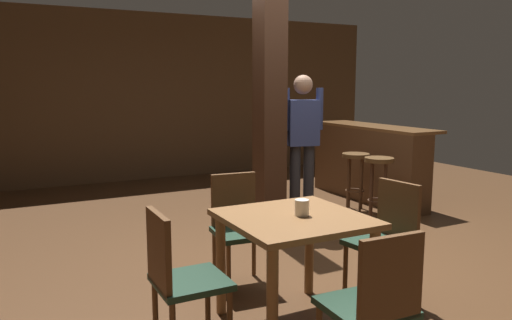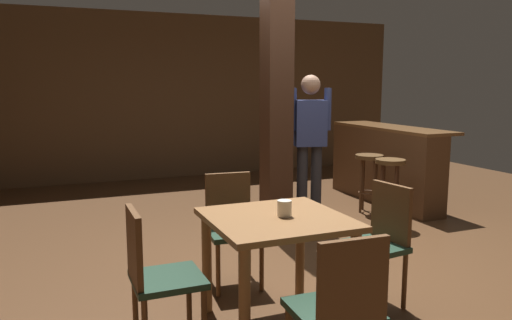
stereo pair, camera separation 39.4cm
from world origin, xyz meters
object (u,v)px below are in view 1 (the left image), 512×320
Objects in this scene: chair_west at (179,275)px; standing_person at (302,141)px; chair_north at (238,223)px; bar_stool_near at (379,174)px; dining_table at (294,236)px; bar_stool_mid at (355,167)px; chair_south at (375,303)px; chair_east at (387,235)px; napkin_cup at (302,208)px; bar_counter at (368,162)px.

chair_west is 2.89m from standing_person.
bar_stool_near is at bearing 21.70° from chair_north.
bar_stool_mid is (2.35, 2.30, -0.07)m from dining_table.
chair_south is at bearing -131.37° from bar_stool_near.
chair_east and chair_south have the same top height.
chair_west is at bearing -143.66° from bar_stool_mid.
dining_table is 0.20m from napkin_cup.
chair_north is at bearing 89.71° from chair_south.
bar_stool_near is at bearing 38.36° from napkin_cup.
chair_west is 4.56m from bar_counter.
chair_west is (-0.79, -0.83, 0.00)m from chair_north.
standing_person is (1.30, 1.09, 0.50)m from chair_north.
napkin_cup is at bearing -177.93° from chair_east.
dining_table is 0.43× the size of bar_counter.
bar_counter is at bearing 36.24° from chair_west.
dining_table reaches higher than bar_stool_mid.
standing_person reaches higher than chair_east.
chair_north is at bearing -158.30° from bar_stool_near.
chair_west reaches higher than bar_stool_near.
bar_stool_near is (2.16, 1.71, -0.24)m from napkin_cup.
bar_counter is at bearing 25.92° from standing_person.
bar_stool_near is (2.25, 2.55, 0.07)m from chair_south.
dining_table is 0.84m from chair_east.
chair_north is 1.21× the size of bar_stool_mid.
chair_east is 2.75m from bar_stool_mid.
dining_table is 0.83m from chair_west.
bar_stool_mid is at bearing 36.34° from chair_west.
chair_south is at bearing -134.89° from chair_east.
chair_west is 1.00× the size of chair_south.
chair_east is 1.23m from chair_south.
chair_north is at bearing 137.46° from chair_east.
bar_stool_mid is at bearing 32.20° from chair_north.
bar_stool_near is (2.24, 0.89, 0.07)m from chair_north.
standing_person is 1.82m from bar_counter.
chair_west is at bearing -178.51° from chair_east.
chair_south is 3.09m from standing_person.
chair_east is at bearing 45.11° from chair_south.
bar_stool_near is at bearing -12.12° from standing_person.
standing_person reaches higher than dining_table.
dining_table is at bearing -87.78° from chair_north.
napkin_cup is at bearing -136.34° from bar_counter.
napkin_cup is (0.09, 0.84, 0.31)m from chair_south.
standing_person is (1.22, 1.91, 0.19)m from napkin_cup.
chair_south is 3.40m from bar_stool_near.
standing_person reaches higher than bar_stool_mid.
standing_person is at bearing 167.88° from bar_stool_near.
bar_stool_mid is (1.52, 2.29, 0.05)m from chair_east.
standing_person is 2.33× the size of bar_stool_mid.
napkin_cup reaches higher than bar_stool_mid.
chair_east is at bearing -129.38° from bar_stool_near.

